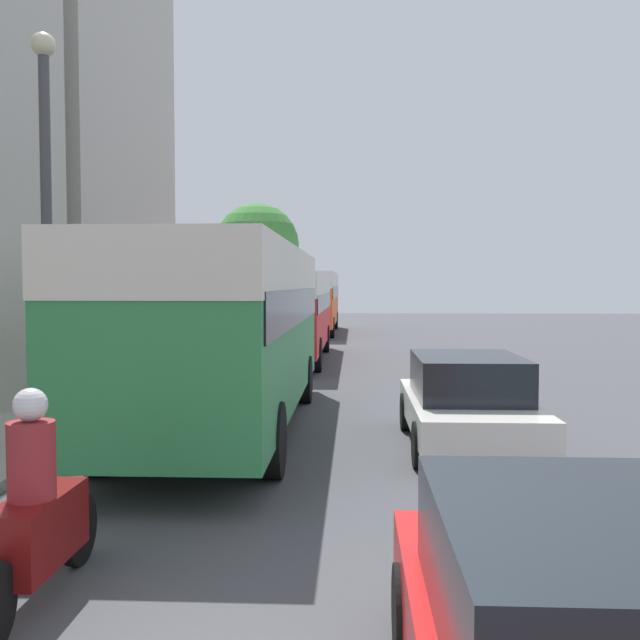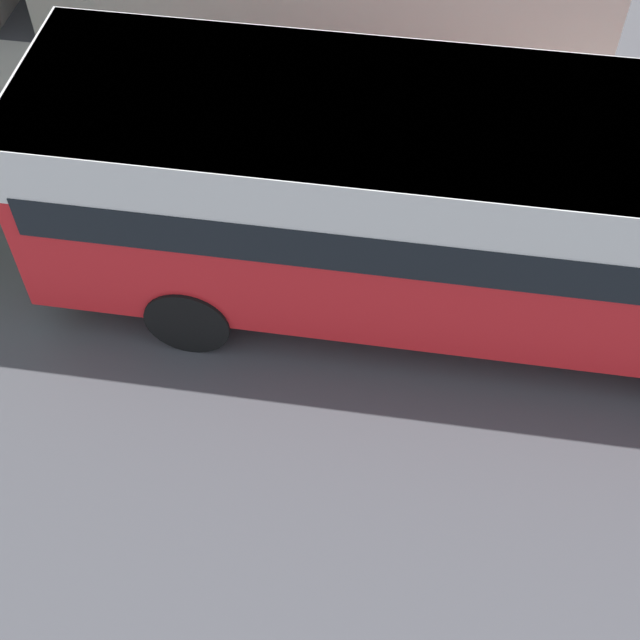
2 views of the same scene
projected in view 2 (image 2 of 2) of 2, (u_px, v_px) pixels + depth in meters
name	position (u px, v px, depth m)	size (l,w,h in m)	color
bus_following	(473.00, 190.00, 9.57)	(2.51, 9.80, 2.85)	red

